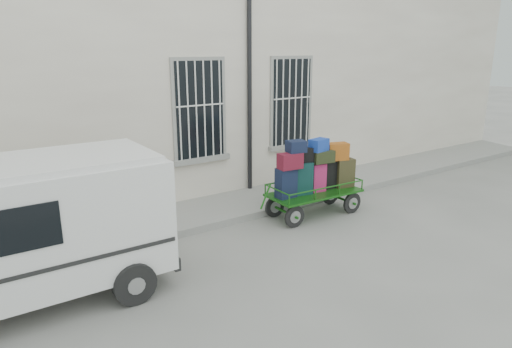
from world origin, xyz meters
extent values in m
plane|color=slate|center=(0.00, 0.00, 0.00)|extent=(80.00, 80.00, 0.00)
cube|color=beige|center=(0.00, 5.50, 3.00)|extent=(24.00, 5.00, 6.00)
cylinder|color=black|center=(0.95, 2.92, 2.80)|extent=(0.11, 0.11, 5.60)
cube|color=black|center=(-0.40, 2.98, 2.25)|extent=(1.20, 0.08, 2.20)
cube|color=gray|center=(-0.40, 2.96, 1.09)|extent=(1.45, 0.22, 0.12)
cube|color=black|center=(2.30, 2.98, 2.25)|extent=(1.20, 0.08, 2.20)
cube|color=gray|center=(2.30, 2.96, 1.09)|extent=(1.45, 0.22, 0.12)
cube|color=gray|center=(0.00, 2.20, 0.07)|extent=(24.00, 1.70, 0.15)
cylinder|color=black|center=(0.43, 0.50, 0.24)|extent=(0.48, 0.08, 0.48)
cylinder|color=gray|center=(0.43, 0.50, 0.24)|extent=(0.27, 0.10, 0.26)
cylinder|color=black|center=(0.46, 1.22, 0.24)|extent=(0.48, 0.08, 0.48)
cylinder|color=gray|center=(0.46, 1.22, 0.24)|extent=(0.27, 0.10, 0.26)
cylinder|color=black|center=(2.05, 0.43, 0.24)|extent=(0.48, 0.08, 0.48)
cylinder|color=gray|center=(2.05, 0.43, 0.24)|extent=(0.27, 0.10, 0.26)
cylinder|color=black|center=(2.09, 1.15, 0.24)|extent=(0.48, 0.08, 0.48)
cylinder|color=gray|center=(2.09, 1.15, 0.24)|extent=(0.27, 0.10, 0.26)
cube|color=#175714|center=(1.26, 0.83, 0.53)|extent=(2.14, 1.05, 0.05)
cylinder|color=#175714|center=(-0.03, 0.88, 0.67)|extent=(0.28, 0.05, 0.54)
cube|color=#101C32|center=(0.49, 0.87, 0.87)|extent=(0.42, 0.28, 0.64)
cube|color=black|center=(0.49, 0.87, 1.20)|extent=(0.17, 0.14, 0.03)
cube|color=#0E3034|center=(0.90, 0.84, 0.90)|extent=(0.48, 0.31, 0.70)
cube|color=black|center=(0.90, 0.84, 1.27)|extent=(0.18, 0.12, 0.03)
cube|color=maroon|center=(1.34, 0.81, 0.86)|extent=(0.35, 0.25, 0.62)
cube|color=black|center=(1.34, 0.81, 1.19)|extent=(0.13, 0.10, 0.03)
cube|color=black|center=(1.73, 0.86, 0.88)|extent=(0.37, 0.24, 0.66)
cube|color=black|center=(1.73, 0.86, 1.22)|extent=(0.15, 0.12, 0.03)
cube|color=#332E19|center=(2.07, 0.73, 0.87)|extent=(0.48, 0.34, 0.65)
cube|color=black|center=(2.07, 0.73, 1.21)|extent=(0.18, 0.13, 0.03)
cube|color=#51101E|center=(0.54, 0.81, 1.35)|extent=(0.53, 0.33, 0.33)
cube|color=black|center=(0.94, 0.94, 1.41)|extent=(0.57, 0.41, 0.31)
cube|color=#242C16|center=(1.40, 0.76, 1.34)|extent=(0.53, 0.33, 0.26)
cube|color=maroon|center=(1.87, 0.80, 1.39)|extent=(0.55, 0.42, 0.38)
cube|color=#101C32|center=(0.71, 0.83, 1.64)|extent=(0.43, 0.36, 0.24)
cube|color=#164A9D|center=(1.32, 0.81, 1.60)|extent=(0.47, 0.34, 0.26)
cube|color=silver|center=(-4.71, 0.44, 1.20)|extent=(4.14, 1.81, 1.69)
cube|color=silver|center=(-4.71, 0.44, 2.08)|extent=(3.95, 1.67, 0.09)
cube|color=black|center=(-2.63, 0.43, 1.48)|extent=(0.05, 1.31, 0.52)
cube|color=black|center=(-2.64, 0.43, 0.40)|extent=(0.11, 1.73, 0.21)
cube|color=white|center=(-2.61, 0.43, 0.62)|extent=(0.03, 0.39, 0.11)
cylinder|color=black|center=(-3.35, -0.43, 0.32)|extent=(0.64, 0.21, 0.64)
cylinder|color=black|center=(-3.34, 1.30, 0.32)|extent=(0.64, 0.21, 0.64)
camera|label=1|loc=(-5.30, -6.34, 3.62)|focal=32.00mm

